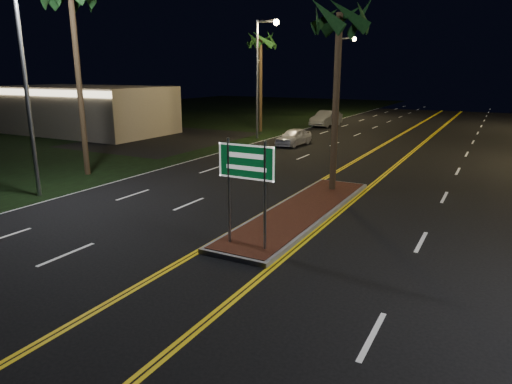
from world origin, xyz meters
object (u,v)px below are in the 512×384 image
Objects in this scene: car_far at (326,117)px; streetlight_left_near at (29,60)px; streetlight_left_mid at (262,66)px; palm_median at (340,18)px; car_near at (294,135)px; streetlight_left_far at (342,68)px; highway_sign at (246,172)px; palm_left_far at (261,41)px; median_island at (301,211)px; commercial_building at (84,110)px.

streetlight_left_near is at bearing -88.02° from car_far.
palm_median is (10.61, -13.50, 1.62)m from streetlight_left_mid.
car_near is (3.67, 18.05, -4.94)m from streetlight_left_near.
streetlight_left_mid is 1.00× the size of streetlight_left_far.
streetlight_left_mid is 20.00m from streetlight_left_far.
car_far is at bearing -80.33° from streetlight_left_far.
streetlight_left_mid reaches higher than highway_sign.
streetlight_left_far reaches higher than car_near.
highway_sign is 33.24m from car_far.
car_near is (5.86, -5.95, -7.03)m from palm_left_far.
median_island is 2.38× the size of car_near.
streetlight_left_near is 24.19m from palm_left_far.
median_island is at bearing -58.02° from streetlight_left_mid.
median_island is 1.14× the size of streetlight_left_near.
commercial_building is at bearing -148.75° from palm_left_far.
streetlight_left_near reaches higher than car_far.
commercial_building is 3.49× the size of car_near.
median_island is 1.16× the size of palm_left_far.
highway_sign reaches higher than car_near.
median_island is at bearing -61.02° from car_near.
highway_sign is at bearing -90.00° from median_island.
car_near is (3.67, -21.95, -4.94)m from streetlight_left_far.
commercial_building is 1.67× the size of streetlight_left_mid.
median_island is 8.00m from palm_median.
median_island is at bearing 15.78° from streetlight_left_near.
highway_sign is 20.53m from car_near.
streetlight_left_near reaches higher than highway_sign.
streetlight_left_far is 1.02× the size of palm_left_far.
streetlight_left_mid is 1.72× the size of car_far.
streetlight_left_near and streetlight_left_mid have the same top height.
median_island is at bearing 90.00° from highway_sign.
streetlight_left_near is at bearing -90.00° from streetlight_left_mid.
streetlight_left_near is 40.00m from streetlight_left_far.
commercial_building is 1.70× the size of palm_left_far.
highway_sign is at bearing -63.41° from streetlight_left_mid.
median_island is 1.14× the size of streetlight_left_mid.
highway_sign is 23.93m from streetlight_left_mid.
car_near reaches higher than median_island.
streetlight_left_near reaches higher than commercial_building.
streetlight_left_near and streetlight_left_far have the same top height.
streetlight_left_mid is 11.87m from car_far.
palm_left_far reaches higher than car_far.
streetlight_left_mid is at bearing 121.98° from median_island.
car_near is at bearing 109.83° from highway_sign.
streetlight_left_far is (0.00, 40.00, 0.00)m from streetlight_left_near.
highway_sign is 11.17m from streetlight_left_near.
palm_left_far reaches higher than highway_sign.
streetlight_left_far is (-10.61, 37.00, 5.57)m from median_island.
palm_median is (0.00, 7.70, 4.87)m from highway_sign.
streetlight_left_far is 2.09× the size of car_near.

